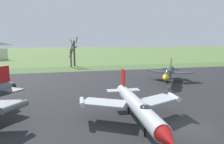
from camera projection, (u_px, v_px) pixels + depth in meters
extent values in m
plane|color=#607F42|center=(191.00, 128.00, 18.73)|extent=(600.00, 600.00, 0.00)
cube|color=#28282B|center=(137.00, 91.00, 32.72)|extent=(106.63, 48.60, 0.05)
cube|color=#516F3B|center=(103.00, 68.00, 61.79)|extent=(166.63, 12.00, 0.06)
cylinder|color=#33383D|center=(169.00, 73.00, 40.08)|extent=(8.10, 10.66, 1.39)
cone|color=yellow|center=(165.00, 78.00, 33.73)|extent=(2.05, 2.17, 1.28)
cylinder|color=black|center=(171.00, 69.00, 45.88)|extent=(1.24, 1.19, 0.97)
ellipsoid|color=#19232D|center=(168.00, 73.00, 37.72)|extent=(1.03, 1.94, 0.97)
cube|color=#33383D|center=(156.00, 71.00, 42.57)|extent=(3.22, 4.62, 0.13)
cube|color=#33383D|center=(183.00, 73.00, 40.53)|extent=(4.22, 1.92, 0.13)
cube|color=yellow|center=(171.00, 62.00, 44.82)|extent=(1.11, 1.47, 1.99)
cube|color=#33383D|center=(166.00, 69.00, 45.40)|extent=(2.08, 2.00, 0.13)
cube|color=#33383D|center=(176.00, 69.00, 44.61)|extent=(2.08, 2.00, 0.13)
cylinder|color=black|center=(167.00, 81.00, 37.85)|extent=(0.19, 0.19, 1.30)
cylinder|color=black|center=(170.00, 77.00, 42.73)|extent=(0.19, 0.19, 1.30)
cylinder|color=black|center=(169.00, 90.00, 32.46)|extent=(0.08, 0.08, 0.61)
cube|color=white|center=(169.00, 87.00, 32.39)|extent=(0.59, 0.35, 0.32)
cylinder|color=silver|center=(136.00, 105.00, 19.27)|extent=(2.22, 12.54, 1.44)
cone|color=red|center=(168.00, 140.00, 12.39)|extent=(1.43, 1.77, 1.32)
cylinder|color=black|center=(122.00, 89.00, 25.62)|extent=(1.06, 0.85, 1.01)
ellipsoid|color=#19232D|center=(145.00, 110.00, 16.64)|extent=(0.94, 1.77, 0.89)
cube|color=silver|center=(104.00, 102.00, 20.42)|extent=(5.23, 4.35, 0.13)
cube|color=silver|center=(157.00, 99.00, 21.48)|extent=(5.21, 3.95, 0.13)
cylinder|color=silver|center=(82.00, 102.00, 20.55)|extent=(0.68, 2.33, 0.54)
cylinder|color=silver|center=(174.00, 97.00, 22.42)|extent=(0.68, 2.33, 0.54)
cube|color=red|center=(123.00, 77.00, 24.57)|extent=(0.26, 1.44, 2.16)
cube|color=silver|center=(114.00, 91.00, 24.46)|extent=(1.91, 1.46, 0.13)
cube|color=silver|center=(132.00, 90.00, 24.88)|extent=(1.91, 1.46, 0.13)
cylinder|color=black|center=(145.00, 130.00, 16.82)|extent=(0.19, 0.19, 1.34)
cylinder|color=black|center=(129.00, 109.00, 22.16)|extent=(0.19, 0.19, 1.34)
cylinder|color=black|center=(10.00, 87.00, 25.00)|extent=(1.53, 1.49, 1.20)
cylinder|color=#565B60|center=(15.00, 107.00, 17.95)|extent=(2.20, 2.56, 0.64)
cube|color=red|center=(1.00, 75.00, 23.69)|extent=(1.53, 1.88, 2.07)
cube|color=#565B60|center=(11.00, 90.00, 23.26)|extent=(3.10, 2.92, 0.16)
cylinder|color=brown|center=(71.00, 58.00, 63.20)|extent=(0.54, 0.54, 6.18)
cylinder|color=brown|center=(71.00, 51.00, 63.54)|extent=(1.61, 0.79, 1.36)
cylinder|color=brown|center=(70.00, 56.00, 63.34)|extent=(0.98, 1.03, 1.45)
cylinder|color=brown|center=(72.00, 51.00, 63.30)|extent=(1.03, 1.25, 1.55)
cylinder|color=brown|center=(74.00, 53.00, 66.09)|extent=(0.62, 0.62, 8.90)
cylinder|color=brown|center=(75.00, 48.00, 66.50)|extent=(1.63, 1.13, 1.19)
cylinder|color=brown|center=(72.00, 47.00, 65.69)|extent=(0.66, 1.84, 1.83)
cylinder|color=brown|center=(72.00, 51.00, 65.92)|extent=(0.54, 1.67, 2.37)
cylinder|color=brown|center=(77.00, 40.00, 65.78)|extent=(0.77, 2.11, 2.31)
cylinder|color=brown|center=(72.00, 43.00, 64.99)|extent=(1.09, 1.80, 2.37)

